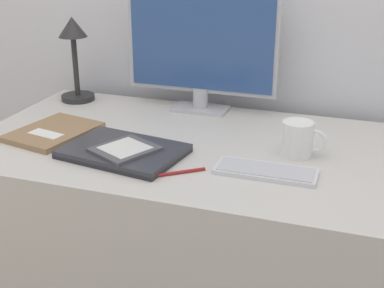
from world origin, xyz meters
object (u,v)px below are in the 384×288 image
keyboard (266,171)px  pen (181,172)px  laptop (123,151)px  monitor (201,45)px  desk_lamp (74,49)px  coffee_mug (298,139)px  ereader (125,149)px  notebook (54,132)px

keyboard → pen: bearing=-160.7°
laptop → keyboard: bearing=1.3°
monitor → desk_lamp: bearing=-176.2°
monitor → pen: (0.11, -0.53, -0.23)m
keyboard → laptop: (-0.42, -0.01, 0.00)m
keyboard → coffee_mug: 0.17m
monitor → keyboard: 0.61m
laptop → ereader: size_ratio=1.72×
monitor → laptop: size_ratio=1.48×
notebook → coffee_mug: (0.76, 0.08, 0.04)m
notebook → pen: 0.51m
coffee_mug → keyboard: bearing=-112.3°
keyboard → coffee_mug: size_ratio=2.14×
laptop → monitor: bearing=79.5°
desk_lamp → coffee_mug: size_ratio=2.46×
monitor → pen: bearing=-77.8°
pen → laptop: bearing=161.7°
notebook → ereader: bearing=-18.2°
laptop → ereader: ereader is taller
monitor → ereader: (-0.07, -0.48, -0.21)m
ereader → pen: bearing=-14.1°
monitor → ereader: 0.53m
pen → notebook: bearing=163.3°
notebook → monitor: bearing=46.1°
keyboard → monitor: bearing=126.1°
monitor → keyboard: bearing=-53.9°
ereader → coffee_mug: 0.50m
monitor → notebook: monitor is taller
notebook → coffee_mug: size_ratio=2.40×
desk_lamp → laptop: bearing=-47.3°
keyboard → pen: keyboard is taller
laptop → pen: bearing=-18.3°
monitor → notebook: bearing=-133.9°
monitor → notebook: size_ratio=1.76×
laptop → notebook: laptop is taller
monitor → ereader: size_ratio=2.55×
monitor → desk_lamp: (-0.48, -0.03, -0.04)m
notebook → keyboard: bearing=-5.6°
monitor → pen: monitor is taller
keyboard → desk_lamp: size_ratio=0.87×
monitor → desk_lamp: monitor is taller
keyboard → laptop: laptop is taller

